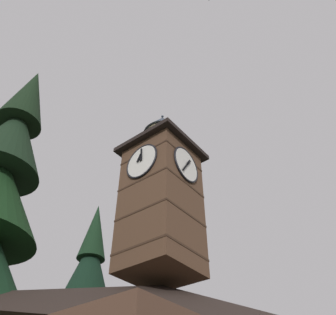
{
  "coord_description": "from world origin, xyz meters",
  "views": [
    {
      "loc": [
        12.11,
        7.04,
        1.82
      ],
      "look_at": [
        0.29,
        -2.19,
        14.62
      ],
      "focal_mm": 37.46,
      "sensor_mm": 36.0,
      "label": 1
    }
  ],
  "objects": [
    {
      "name": "clock_tower",
      "position": [
        0.71,
        -2.29,
        12.06
      ],
      "size": [
        3.81,
        3.81,
        10.12
      ],
      "color": "brown",
      "rests_on": "building_main"
    }
  ]
}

